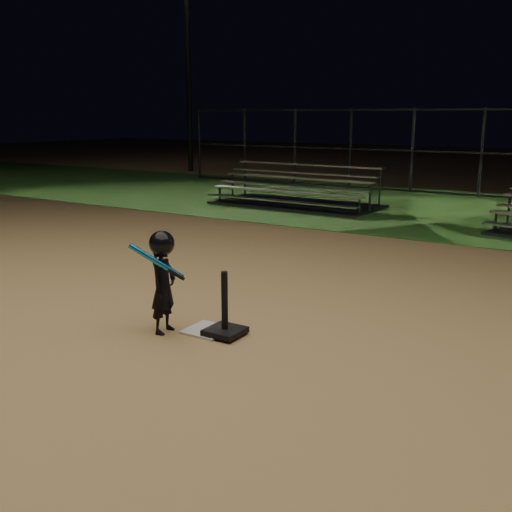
{
  "coord_description": "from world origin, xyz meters",
  "views": [
    {
      "loc": [
        3.78,
        -5.03,
        2.32
      ],
      "look_at": [
        0.0,
        1.0,
        0.65
      ],
      "focal_mm": 42.44,
      "sensor_mm": 36.0,
      "label": 1
    }
  ],
  "objects": [
    {
      "name": "light_pole_left",
      "position": [
        -12.0,
        14.94,
        4.95
      ],
      "size": [
        0.9,
        0.53,
        8.3
      ],
      "color": "#2D2D30",
      "rests_on": "ground"
    },
    {
      "name": "home_plate",
      "position": [
        0.0,
        0.0,
        0.01
      ],
      "size": [
        0.45,
        0.45,
        0.02
      ],
      "primitive_type": "cube",
      "color": "beige",
      "rests_on": "ground"
    },
    {
      "name": "batting_tee",
      "position": [
        0.24,
        -0.02,
        0.14
      ],
      "size": [
        0.38,
        0.38,
        0.69
      ],
      "color": "black",
      "rests_on": "home_plate"
    },
    {
      "name": "ground",
      "position": [
        0.0,
        0.0,
        0.0
      ],
      "size": [
        80.0,
        80.0,
        0.0
      ],
      "primitive_type": "plane",
      "color": "tan",
      "rests_on": "ground"
    },
    {
      "name": "bleacher_left",
      "position": [
        -3.62,
        8.7,
        0.22
      ],
      "size": [
        4.33,
        2.22,
        1.04
      ],
      "rotation": [
        0.0,
        0.0,
        -0.03
      ],
      "color": "silver",
      "rests_on": "ground"
    },
    {
      "name": "child_batter",
      "position": [
        -0.39,
        -0.26,
        0.6
      ],
      "size": [
        0.46,
        0.57,
        1.13
      ],
      "rotation": [
        0.0,
        0.0,
        1.71
      ],
      "color": "black",
      "rests_on": "ground"
    },
    {
      "name": "backstop_fence",
      "position": [
        0.0,
        13.0,
        1.25
      ],
      "size": [
        20.08,
        0.08,
        2.5
      ],
      "color": "#38383D",
      "rests_on": "ground"
    },
    {
      "name": "grass_strip",
      "position": [
        0.0,
        10.0,
        0.01
      ],
      "size": [
        60.0,
        8.0,
        0.01
      ],
      "primitive_type": "cube",
      "color": "#244E19",
      "rests_on": "ground"
    }
  ]
}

